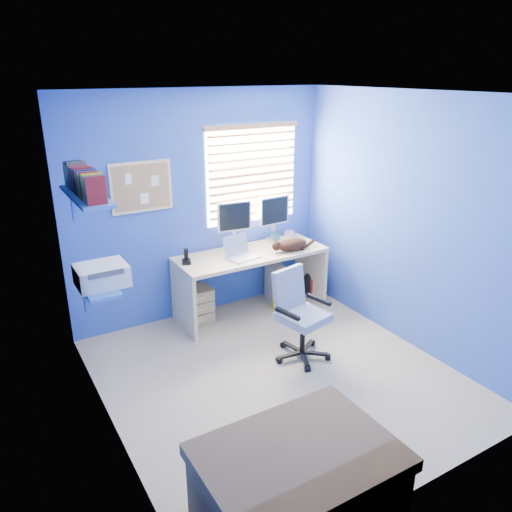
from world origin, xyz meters
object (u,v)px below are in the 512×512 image
laptop (243,248)px  office_chair (299,326)px  cat (292,245)px  tower_pc (278,285)px  desk (251,283)px

laptop → office_chair: size_ratio=0.37×
cat → tower_pc: (-0.03, 0.23, -0.58)m
laptop → tower_pc: (0.57, 0.16, -0.62)m
laptop → office_chair: 1.09m
tower_pc → office_chair: (-0.48, -1.12, 0.10)m
desk → tower_pc: size_ratio=3.81×
tower_pc → laptop: bearing=-153.3°
laptop → desk: bearing=19.9°
office_chair → cat: bearing=60.1°
cat → desk: bearing=165.5°
desk → cat: 0.64m
tower_pc → cat: bearing=-71.8°
laptop → tower_pc: 0.86m
tower_pc → office_chair: bearing=-102.4°
desk → tower_pc: 0.44m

